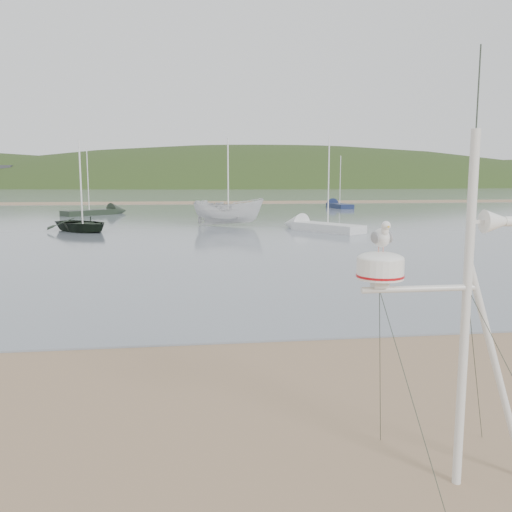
{
  "coord_description": "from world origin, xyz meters",
  "views": [
    {
      "loc": [
        1.37,
        -6.96,
        3.45
      ],
      "look_at": [
        2.44,
        1.0,
        2.29
      ],
      "focal_mm": 38.0,
      "sensor_mm": 36.0,
      "label": 1
    }
  ],
  "objects": [
    {
      "name": "boat_dark",
      "position": [
        -5.09,
        29.08,
        2.37
      ],
      "size": [
        3.11,
        2.95,
        4.65
      ],
      "primitive_type": "imported",
      "rotation": [
        0.0,
        0.0,
        0.74
      ],
      "color": "black",
      "rests_on": "water"
    },
    {
      "name": "sandbar",
      "position": [
        0.0,
        70.0,
        0.07
      ],
      "size": [
        560.0,
        7.0,
        0.07
      ],
      "primitive_type": "cube",
      "color": "#8B6D50",
      "rests_on": "water"
    },
    {
      "name": "far_cottages",
      "position": [
        3.0,
        196.0,
        4.0
      ],
      "size": [
        294.4,
        6.3,
        8.0
      ],
      "color": "white",
      "rests_on": "ground"
    },
    {
      "name": "sailboat_white_near",
      "position": [
        9.72,
        28.58,
        0.3
      ],
      "size": [
        4.97,
        6.54,
        6.68
      ],
      "color": "silver",
      "rests_on": "ground"
    },
    {
      "name": "mast_rig",
      "position": [
        4.34,
        -1.62,
        1.16
      ],
      "size": [
        2.13,
        2.28,
        4.81
      ],
      "color": "silver",
      "rests_on": "ground"
    },
    {
      "name": "ground",
      "position": [
        0.0,
        0.0,
        0.0
      ],
      "size": [
        560.0,
        560.0,
        0.0
      ],
      "primitive_type": "plane",
      "color": "#8B6D50",
      "rests_on": "ground"
    },
    {
      "name": "boat_white",
      "position": [
        4.62,
        32.34,
        2.63
      ],
      "size": [
        2.43,
        2.39,
        5.17
      ],
      "primitive_type": "imported",
      "rotation": [
        0.0,
        0.0,
        1.31
      ],
      "color": "silver",
      "rests_on": "water"
    },
    {
      "name": "hill_ridge",
      "position": [
        18.52,
        235.0,
        -19.7
      ],
      "size": [
        620.0,
        180.0,
        80.0
      ],
      "color": "#223315",
      "rests_on": "ground"
    },
    {
      "name": "sailboat_blue_far",
      "position": [
        19.24,
        55.81,
        0.3
      ],
      "size": [
        2.12,
        6.65,
        6.52
      ],
      "color": "#121C3F",
      "rests_on": "ground"
    },
    {
      "name": "sailboat_dark_mid",
      "position": [
        -6.03,
        46.36,
        0.3
      ],
      "size": [
        6.1,
        5.75,
        6.72
      ],
      "color": "black",
      "rests_on": "ground"
    },
    {
      "name": "water",
      "position": [
        0.0,
        132.0,
        0.02
      ],
      "size": [
        560.0,
        256.0,
        0.04
      ],
      "primitive_type": "cube",
      "color": "slate",
      "rests_on": "ground"
    }
  ]
}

